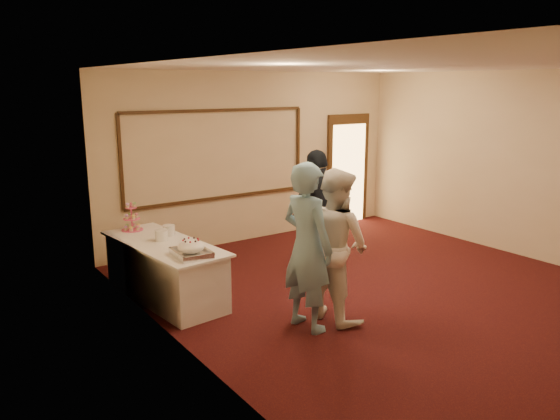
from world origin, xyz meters
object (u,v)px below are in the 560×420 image
(man, at_px, (307,247))
(woman, at_px, (336,245))
(cupcake_stand, at_px, (132,219))
(plate_stack_a, at_px, (161,235))
(buffet_table, at_px, (165,270))
(plate_stack_b, at_px, (169,230))
(guest, at_px, (318,212))
(tart, at_px, (192,244))
(pavlova_tray, at_px, (191,249))

(man, distance_m, woman, 0.46)
(cupcake_stand, bearing_deg, plate_stack_a, -80.08)
(buffet_table, bearing_deg, man, -60.85)
(buffet_table, height_order, man, man)
(plate_stack_b, xyz_separation_m, man, (0.79, -2.05, 0.13))
(man, distance_m, guest, 1.93)
(tart, distance_m, guest, 2.06)
(guest, bearing_deg, plate_stack_b, -29.97)
(plate_stack_b, relative_size, guest, 0.09)
(man, bearing_deg, buffet_table, 22.01)
(pavlova_tray, relative_size, tart, 2.26)
(cupcake_stand, height_order, plate_stack_b, cupcake_stand)
(buffet_table, xyz_separation_m, pavlova_tray, (0.04, -0.74, 0.47))
(man, xyz_separation_m, woman, (0.45, 0.03, -0.06))
(man, height_order, guest, man)
(tart, bearing_deg, guest, 0.85)
(cupcake_stand, relative_size, guest, 0.24)
(plate_stack_b, bearing_deg, pavlova_tray, -98.92)
(pavlova_tray, bearing_deg, tart, 63.12)
(plate_stack_a, bearing_deg, woman, -51.98)
(tart, xyz_separation_m, man, (0.76, -1.40, 0.18))
(cupcake_stand, relative_size, tart, 1.71)
(plate_stack_a, distance_m, man, 2.10)
(pavlova_tray, height_order, plate_stack_a, pavlova_tray)
(buffet_table, height_order, plate_stack_b, plate_stack_b)
(buffet_table, relative_size, woman, 1.18)
(buffet_table, relative_size, plate_stack_b, 12.88)
(pavlova_tray, relative_size, cupcake_stand, 1.32)
(pavlova_tray, xyz_separation_m, cupcake_stand, (-0.16, 1.56, 0.07))
(cupcake_stand, height_order, plate_stack_a, cupcake_stand)
(buffet_table, xyz_separation_m, guest, (2.29, -0.34, 0.54))
(pavlova_tray, bearing_deg, guest, 10.00)
(pavlova_tray, xyz_separation_m, guest, (2.25, 0.40, 0.07))
(pavlova_tray, relative_size, guest, 0.31)
(guest, bearing_deg, pavlova_tray, -3.35)
(plate_stack_a, relative_size, plate_stack_b, 1.03)
(pavlova_tray, distance_m, cupcake_stand, 1.57)
(pavlova_tray, relative_size, plate_stack_b, 3.44)
(cupcake_stand, xyz_separation_m, man, (1.11, -2.59, 0.05))
(man, bearing_deg, plate_stack_a, 20.60)
(buffet_table, relative_size, man, 1.11)
(buffet_table, bearing_deg, plate_stack_a, 81.98)
(plate_stack_b, height_order, man, man)
(plate_stack_a, bearing_deg, man, -62.26)
(cupcake_stand, relative_size, plate_stack_a, 2.53)
(plate_stack_a, height_order, man, man)
(plate_stack_b, bearing_deg, guest, -16.61)
(plate_stack_a, height_order, plate_stack_b, plate_stack_a)
(plate_stack_a, relative_size, man, 0.09)
(tart, xyz_separation_m, woman, (1.21, -1.37, 0.12))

